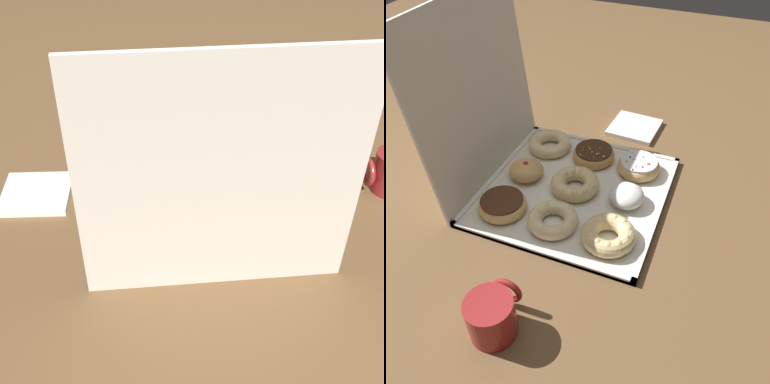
% 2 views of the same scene
% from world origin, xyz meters
% --- Properties ---
extents(ground_plane, '(3.00, 3.00, 0.00)m').
position_xyz_m(ground_plane, '(0.00, 0.00, 0.00)').
color(ground_plane, brown).
extents(donut_box, '(0.44, 0.44, 0.01)m').
position_xyz_m(donut_box, '(0.00, 0.00, 0.01)').
color(donut_box, silver).
rests_on(donut_box, ground).
extents(box_lid_open, '(0.44, 0.05, 0.44)m').
position_xyz_m(box_lid_open, '(0.00, 0.24, 0.22)').
color(box_lid_open, silver).
rests_on(box_lid_open, ground).
extents(cruller_donut_0, '(0.12, 0.12, 0.04)m').
position_xyz_m(cruller_donut_0, '(-0.13, -0.13, 0.03)').
color(cruller_donut_0, '#EACC8C').
rests_on(cruller_donut_0, donut_box).
extents(powdered_filled_donut_1, '(0.09, 0.09, 0.05)m').
position_xyz_m(powdered_filled_donut_1, '(0.00, -0.13, 0.03)').
color(powdered_filled_donut_1, white).
rests_on(powdered_filled_donut_1, donut_box).
extents(sprinkle_donut_2, '(0.11, 0.11, 0.04)m').
position_xyz_m(sprinkle_donut_2, '(0.13, -0.13, 0.03)').
color(sprinkle_donut_2, '#E5B770').
rests_on(sprinkle_donut_2, donut_box).
extents(cruller_donut_3, '(0.12, 0.12, 0.04)m').
position_xyz_m(cruller_donut_3, '(-0.13, -0.00, 0.03)').
color(cruller_donut_3, beige).
rests_on(cruller_donut_3, donut_box).
extents(cruller_donut_4, '(0.12, 0.12, 0.04)m').
position_xyz_m(cruller_donut_4, '(-0.00, -0.00, 0.03)').
color(cruller_donut_4, '#EACC8C').
rests_on(cruller_donut_4, donut_box).
extents(sprinkle_donut_5, '(0.11, 0.11, 0.04)m').
position_xyz_m(sprinkle_donut_5, '(0.13, -0.00, 0.03)').
color(sprinkle_donut_5, tan).
rests_on(sprinkle_donut_5, donut_box).
extents(chocolate_frosted_donut_6, '(0.12, 0.12, 0.03)m').
position_xyz_m(chocolate_frosted_donut_6, '(-0.13, 0.13, 0.03)').
color(chocolate_frosted_donut_6, '#E5B770').
rests_on(chocolate_frosted_donut_6, donut_box).
extents(jelly_filled_donut_7, '(0.09, 0.09, 0.05)m').
position_xyz_m(jelly_filled_donut_7, '(0.00, 0.13, 0.03)').
color(jelly_filled_donut_7, tan).
rests_on(jelly_filled_donut_7, donut_box).
extents(cruller_donut_8, '(0.12, 0.12, 0.04)m').
position_xyz_m(cruller_donut_8, '(0.14, 0.13, 0.03)').
color(cruller_donut_8, beige).
rests_on(cruller_donut_8, donut_box).
extents(coffee_mug, '(0.11, 0.09, 0.09)m').
position_xyz_m(coffee_mug, '(-0.40, -0.01, 0.05)').
color(coffee_mug, maroon).
rests_on(coffee_mug, ground).
extents(napkin_stack, '(0.15, 0.15, 0.01)m').
position_xyz_m(napkin_stack, '(0.34, -0.06, 0.01)').
color(napkin_stack, white).
rests_on(napkin_stack, ground).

